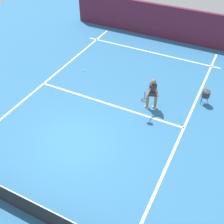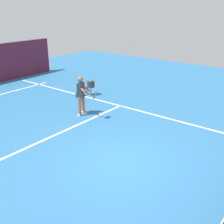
% 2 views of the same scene
% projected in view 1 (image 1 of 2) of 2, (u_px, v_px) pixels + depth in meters
% --- Properties ---
extents(ground_plane, '(28.09, 28.09, 0.00)m').
position_uv_depth(ground_plane, '(75.00, 142.00, 11.22)').
color(ground_plane, teal).
extents(court_back_wall, '(12.30, 0.24, 2.08)m').
position_uv_depth(court_back_wall, '(164.00, 22.00, 17.68)').
color(court_back_wall, '#561E33').
rests_on(court_back_wall, ground).
extents(baseline_marking, '(8.30, 0.10, 0.01)m').
position_uv_depth(baseline_marking, '(150.00, 52.00, 16.86)').
color(baseline_marking, white).
rests_on(baseline_marking, ground).
extents(service_line_marking, '(7.30, 0.10, 0.01)m').
position_uv_depth(service_line_marking, '(107.00, 104.00, 13.09)').
color(service_line_marking, white).
rests_on(service_line_marking, ground).
extents(sideline_left_marking, '(0.10, 19.61, 0.01)m').
position_uv_depth(sideline_left_marking, '(162.00, 176.00, 9.97)').
color(sideline_left_marking, white).
rests_on(sideline_left_marking, ground).
extents(sideline_right_marking, '(0.10, 19.61, 0.01)m').
position_uv_depth(sideline_right_marking, '(6.00, 115.00, 12.46)').
color(sideline_right_marking, white).
rests_on(sideline_right_marking, ground).
extents(court_net, '(7.98, 0.08, 1.03)m').
position_uv_depth(court_net, '(17.00, 201.00, 8.68)').
color(court_net, '#4C4C51').
rests_on(court_net, ground).
extents(tennis_player, '(0.66, 1.10, 1.55)m').
position_uv_depth(tennis_player, '(152.00, 93.00, 12.30)').
color(tennis_player, '#8C6647').
rests_on(tennis_player, ground).
extents(tennis_ball_near, '(0.07, 0.07, 0.07)m').
position_uv_depth(tennis_ball_near, '(84.00, 70.00, 15.22)').
color(tennis_ball_near, '#D1E533').
rests_on(tennis_ball_near, ground).
extents(ball_hopper, '(0.36, 0.36, 0.74)m').
position_uv_depth(ball_hopper, '(206.00, 94.00, 12.75)').
color(ball_hopper, '#333338').
rests_on(ball_hopper, ground).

